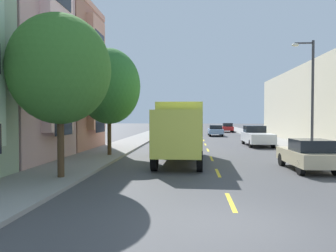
# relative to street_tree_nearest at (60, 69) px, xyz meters

# --- Properties ---
(ground_plane) EXTENTS (160.00, 160.00, 0.00)m
(ground_plane) POSITION_rel_street_tree_nearest_xyz_m (6.40, 25.20, -4.42)
(ground_plane) COLOR #424244
(sidewalk_left) EXTENTS (3.20, 120.00, 0.14)m
(sidewalk_left) POSITION_rel_street_tree_nearest_xyz_m (-0.70, 23.20, -4.35)
(sidewalk_left) COLOR gray
(sidewalk_left) RESTS_ON ground_plane
(sidewalk_right) EXTENTS (3.20, 120.00, 0.14)m
(sidewalk_right) POSITION_rel_street_tree_nearest_xyz_m (13.50, 23.20, -4.35)
(sidewalk_right) COLOR gray
(sidewalk_right) RESTS_ON ground_plane
(lane_centerline_dashes) EXTENTS (0.14, 47.20, 0.01)m
(lane_centerline_dashes) POSITION_rel_street_tree_nearest_xyz_m (6.40, 19.70, -4.42)
(lane_centerline_dashes) COLOR yellow
(lane_centerline_dashes) RESTS_ON ground_plane
(townhouse_third_terracotta) EXTENTS (10.96, 6.73, 11.09)m
(townhouse_third_terracotta) POSITION_rel_street_tree_nearest_xyz_m (-7.37, 11.48, 0.92)
(townhouse_third_terracotta) COLOR #B27560
(townhouse_third_terracotta) RESTS_ON ground_plane
(street_tree_nearest) EXTENTS (4.01, 4.01, 6.47)m
(street_tree_nearest) POSITION_rel_street_tree_nearest_xyz_m (0.00, 0.00, 0.00)
(street_tree_nearest) COLOR #47331E
(street_tree_nearest) RESTS_ON sidewalk_left
(street_tree_second) EXTENTS (3.92, 3.92, 6.69)m
(street_tree_second) POSITION_rel_street_tree_nearest_xyz_m (0.00, 7.52, 0.03)
(street_tree_second) COLOR #47331E
(street_tree_second) RESTS_ON sidewalk_left
(street_lamp) EXTENTS (1.35, 0.28, 7.01)m
(street_lamp) POSITION_rel_street_tree_nearest_xyz_m (12.35, 7.75, -0.23)
(street_lamp) COLOR #38383D
(street_lamp) RESTS_ON sidewalk_right
(delivery_box_truck) EXTENTS (2.59, 7.99, 3.30)m
(delivery_box_truck) POSITION_rel_street_tree_nearest_xyz_m (4.61, 5.78, -2.54)
(delivery_box_truck) COLOR #D8D84C
(delivery_box_truck) RESTS_ON ground_plane
(parked_hatchback_red) EXTENTS (1.81, 4.03, 1.50)m
(parked_hatchback_red) POSITION_rel_street_tree_nearest_xyz_m (10.87, 40.91, -3.67)
(parked_hatchback_red) COLOR #AD1E1E
(parked_hatchback_red) RESTS_ON ground_plane
(parked_wagon_navy) EXTENTS (1.83, 4.70, 1.50)m
(parked_wagon_navy) POSITION_rel_street_tree_nearest_xyz_m (2.11, 37.50, -3.62)
(parked_wagon_navy) COLOR navy
(parked_wagon_navy) RESTS_ON ground_plane
(parked_pickup_white) EXTENTS (2.06, 5.32, 1.73)m
(parked_pickup_white) POSITION_rel_street_tree_nearest_xyz_m (10.84, 16.25, -3.60)
(parked_pickup_white) COLOR silver
(parked_pickup_white) RESTS_ON ground_plane
(parked_suv_charcoal) EXTENTS (1.96, 4.80, 1.93)m
(parked_suv_charcoal) POSITION_rel_street_tree_nearest_xyz_m (2.08, 23.73, -3.44)
(parked_suv_charcoal) COLOR #333338
(parked_suv_charcoal) RESTS_ON ground_plane
(parked_hatchback_champagne) EXTENTS (1.86, 4.05, 1.50)m
(parked_hatchback_champagne) POSITION_rel_street_tree_nearest_xyz_m (10.67, 3.17, -3.67)
(parked_hatchback_champagne) COLOR tan
(parked_hatchback_champagne) RESTS_ON ground_plane
(moving_sky_sedan) EXTENTS (1.80, 4.50, 1.43)m
(moving_sky_sedan) POSITION_rel_street_tree_nearest_xyz_m (8.20, 30.28, -3.68)
(moving_sky_sedan) COLOR #7A9EC6
(moving_sky_sedan) RESTS_ON ground_plane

